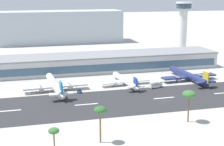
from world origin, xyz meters
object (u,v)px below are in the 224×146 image
(control_tower, at_px, (183,24))
(distant_hotel_block, at_px, (59,27))
(airliner_gold_tail_gate_2, at_px, (190,76))
(palm_tree_3, at_px, (100,111))
(palm_tree_1, at_px, (189,95))
(palm_tree_0, at_px, (54,132))
(service_baggage_tug_1, at_px, (79,91))
(airliner_navy_tail_gate_1, at_px, (126,81))
(terminal_building, at_px, (107,62))
(airliner_blue_tail_gate_0, at_px, (56,86))
(service_fuel_truck_0, at_px, (156,85))

(control_tower, xyz_separation_m, distant_hotel_block, (-95.87, 105.53, -10.78))
(airliner_gold_tail_gate_2, bearing_deg, palm_tree_3, 130.31)
(control_tower, bearing_deg, palm_tree_3, -124.91)
(airliner_gold_tail_gate_2, bearing_deg, palm_tree_1, 147.92)
(distant_hotel_block, distance_m, palm_tree_0, 273.50)
(service_baggage_tug_1, distance_m, palm_tree_3, 69.03)
(distant_hotel_block, bearing_deg, palm_tree_1, -83.60)
(airliner_navy_tail_gate_1, height_order, service_baggage_tug_1, airliner_navy_tail_gate_1)
(airliner_gold_tail_gate_2, distance_m, palm_tree_1, 74.09)
(distant_hotel_block, xyz_separation_m, palm_tree_0, (-32.80, -271.41, -7.73))
(control_tower, height_order, palm_tree_1, control_tower)
(control_tower, bearing_deg, airliner_gold_tail_gate_2, -112.43)
(distant_hotel_block, relative_size, service_baggage_tug_1, 37.98)
(terminal_building, relative_size, palm_tree_0, 14.96)
(distant_hotel_block, height_order, airliner_navy_tail_gate_1, distant_hotel_block)
(palm_tree_0, height_order, palm_tree_3, palm_tree_3)
(airliner_navy_tail_gate_1, height_order, airliner_gold_tail_gate_2, airliner_gold_tail_gate_2)
(control_tower, distance_m, palm_tree_0, 210.75)
(control_tower, distance_m, airliner_navy_tail_gate_1, 114.61)
(distant_hotel_block, bearing_deg, service_baggage_tug_1, -93.25)
(distant_hotel_block, distance_m, airliner_blue_tail_gate_0, 191.17)
(service_baggage_tug_1, bearing_deg, palm_tree_1, -167.88)
(distant_hotel_block, height_order, airliner_gold_tail_gate_2, distant_hotel_block)
(airliner_navy_tail_gate_1, bearing_deg, airliner_gold_tail_gate_2, -95.17)
(distant_hotel_block, height_order, service_fuel_truck_0, distant_hotel_block)
(terminal_building, xyz_separation_m, palm_tree_1, (9.98, -110.40, 6.67))
(terminal_building, xyz_separation_m, service_fuel_truck_0, (16.52, -54.86, -3.91))
(service_baggage_tug_1, relative_size, palm_tree_1, 0.25)
(palm_tree_0, bearing_deg, palm_tree_3, 23.06)
(distant_hotel_block, distance_m, airliner_gold_tail_gate_2, 197.71)
(terminal_building, distance_m, palm_tree_1, 111.05)
(control_tower, distance_m, airliner_blue_tail_gate_0, 148.16)
(terminal_building, distance_m, service_baggage_tug_1, 61.44)
(control_tower, relative_size, palm_tree_1, 3.23)
(airliner_gold_tail_gate_2, bearing_deg, distant_hotel_block, 13.75)
(service_fuel_truck_0, bearing_deg, palm_tree_0, -149.58)
(airliner_blue_tail_gate_0, bearing_deg, control_tower, -58.61)
(control_tower, xyz_separation_m, palm_tree_0, (-128.67, -165.88, -18.51))
(palm_tree_0, bearing_deg, service_fuel_truck_0, 47.79)
(airliner_gold_tail_gate_2, bearing_deg, palm_tree_0, 126.95)
(airliner_navy_tail_gate_1, height_order, palm_tree_1, palm_tree_1)
(distant_hotel_block, bearing_deg, control_tower, -47.75)
(airliner_gold_tail_gate_2, relative_size, palm_tree_0, 4.32)
(airliner_navy_tail_gate_1, xyz_separation_m, airliner_gold_tail_gate_2, (42.90, -0.23, 0.52))
(palm_tree_1, bearing_deg, palm_tree_3, -165.27)
(palm_tree_0, bearing_deg, distant_hotel_block, 83.11)
(control_tower, height_order, airliner_blue_tail_gate_0, control_tower)
(palm_tree_0, bearing_deg, airliner_navy_tail_gate_1, 58.35)
(airliner_gold_tail_gate_2, height_order, service_baggage_tug_1, airliner_gold_tail_gate_2)
(terminal_building, distance_m, distant_hotel_block, 143.59)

